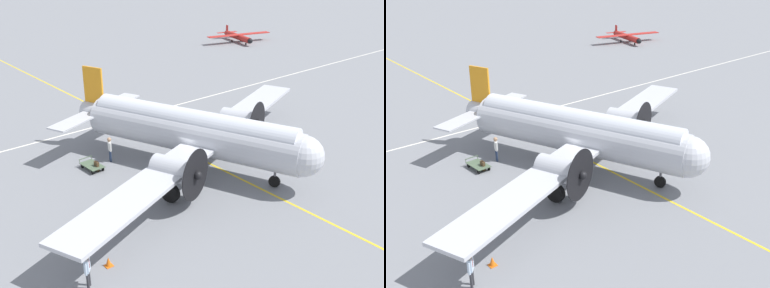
% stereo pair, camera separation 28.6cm
% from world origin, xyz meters
% --- Properties ---
extents(ground_plane, '(300.00, 300.00, 0.00)m').
position_xyz_m(ground_plane, '(0.00, 0.00, 0.00)').
color(ground_plane, slate).
extents(apron_line_eastwest, '(120.00, 0.16, 0.01)m').
position_xyz_m(apron_line_eastwest, '(0.00, 1.22, 0.00)').
color(apron_line_eastwest, gold).
rests_on(apron_line_eastwest, ground_plane).
extents(apron_line_northsouth, '(0.16, 120.00, 0.01)m').
position_xyz_m(apron_line_northsouth, '(-10.34, 0.00, 0.00)').
color(apron_line_northsouth, silver).
rests_on(apron_line_northsouth, ground_plane).
extents(airliner_main, '(16.92, 25.12, 5.65)m').
position_xyz_m(airliner_main, '(0.39, 0.15, 2.48)').
color(airliner_main, silver).
rests_on(airliner_main, ground_plane).
extents(crew_foreground, '(0.47, 0.42, 1.73)m').
position_xyz_m(crew_foreground, '(5.98, -10.79, 1.09)').
color(crew_foreground, '#2D2D33').
rests_on(crew_foreground, ground_plane).
extents(passenger_boarding, '(0.55, 0.31, 1.69)m').
position_xyz_m(passenger_boarding, '(-4.16, -3.53, 1.04)').
color(passenger_boarding, navy).
rests_on(passenger_boarding, ground_plane).
extents(suitcase_near_door, '(0.39, 0.17, 0.65)m').
position_xyz_m(suitcase_near_door, '(-3.54, -4.92, 0.30)').
color(suitcase_near_door, '#47331E').
rests_on(suitcase_near_door, ground_plane).
extents(baggage_cart, '(1.66, 1.01, 0.56)m').
position_xyz_m(baggage_cart, '(-3.88, -5.06, 0.27)').
color(baggage_cart, '#4C6047').
rests_on(baggage_cart, ground_plane).
extents(light_aircraft_distant, '(7.21, 9.47, 1.87)m').
position_xyz_m(light_aircraft_distant, '(-26.10, 30.65, 0.79)').
color(light_aircraft_distant, '#B2231E').
rests_on(light_aircraft_distant, ground_plane).
extents(traffic_cone, '(0.35, 0.35, 0.47)m').
position_xyz_m(traffic_cone, '(5.29, -9.42, 0.21)').
color(traffic_cone, orange).
rests_on(traffic_cone, ground_plane).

